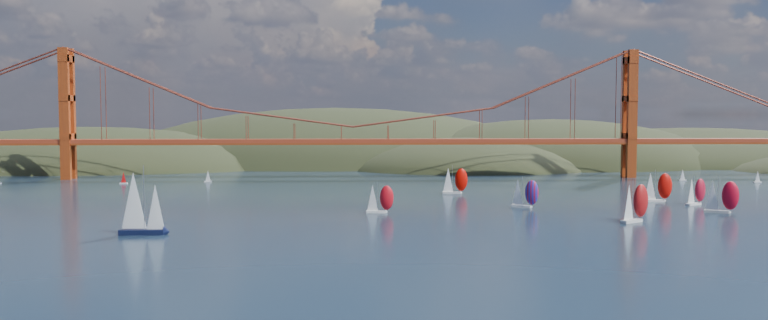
{
  "coord_description": "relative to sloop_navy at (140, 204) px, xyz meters",
  "views": [
    {
      "loc": [
        -0.49,
        -140.04,
        27.34
      ],
      "look_at": [
        9.4,
        90.0,
        13.24
      ],
      "focal_mm": 35.0,
      "sensor_mm": 36.0,
      "label": 1
    }
  ],
  "objects": [
    {
      "name": "ground",
      "position": [
        48.63,
        -30.98,
        -6.99
      ],
      "size": [
        1200.0,
        1200.0,
        0.0
      ],
      "primitive_type": "plane",
      "color": "black",
      "rests_on": "ground"
    },
    {
      "name": "headlands",
      "position": [
        93.58,
        247.31,
        -19.44
      ],
      "size": [
        725.0,
        225.0,
        96.0
      ],
      "color": "black",
      "rests_on": "ground"
    },
    {
      "name": "bridge",
      "position": [
        46.89,
        149.02,
        25.25
      ],
      "size": [
        552.0,
        12.0,
        55.0
      ],
      "color": "#9A341B",
      "rests_on": "ground"
    },
    {
      "name": "sloop_navy",
      "position": [
        0.0,
        0.0,
        0.0
      ],
      "size": [
        10.15,
        5.72,
        15.82
      ],
      "rotation": [
        0.0,
        0.0,
        -0.01
      ],
      "color": "black",
      "rests_on": "ground"
    },
    {
      "name": "racer_0",
      "position": [
        55.67,
        34.64,
        -2.87
      ],
      "size": [
        7.69,
        3.48,
        8.71
      ],
      "rotation": [
        0.0,
        0.0,
        -0.11
      ],
      "color": "white",
      "rests_on": "ground"
    },
    {
      "name": "racer_1",
      "position": [
        119.65,
        14.24,
        -1.87
      ],
      "size": [
        9.44,
        7.77,
        10.83
      ],
      "rotation": [
        0.0,
        0.0,
        0.58
      ],
      "color": "white",
      "rests_on": "ground"
    },
    {
      "name": "racer_2",
      "position": [
        150.09,
        30.37,
        -2.18
      ],
      "size": [
        9.05,
        6.55,
        10.17
      ],
      "rotation": [
        0.0,
        0.0,
        -0.45
      ],
      "color": "silver",
      "rests_on": "ground"
    },
    {
      "name": "racer_3",
      "position": [
        143.3,
        57.16,
        -2.17
      ],
      "size": [
        8.86,
        3.61,
        10.19
      ],
      "rotation": [
        0.0,
        0.0,
        -0.03
      ],
      "color": "white",
      "rests_on": "ground"
    },
    {
      "name": "racer_4",
      "position": [
        151.62,
        48.83,
        -2.75
      ],
      "size": [
        7.93,
        6.04,
        8.96
      ],
      "rotation": [
        0.0,
        0.0,
        0.5
      ],
      "color": "white",
      "rests_on": "ground"
    },
    {
      "name": "racer_5",
      "position": [
        83.29,
        83.41,
        -2.27
      ],
      "size": [
        8.7,
        3.56,
        9.99
      ],
      "rotation": [
        0.0,
        0.0,
        -0.03
      ],
      "color": "silver",
      "rests_on": "ground"
    },
    {
      "name": "racer_rwb",
      "position": [
        98.58,
        44.75,
        -2.6
      ],
      "size": [
        8.25,
        6.05,
        9.28
      ],
      "rotation": [
        0.0,
        0.0,
        -0.46
      ],
      "color": "white",
      "rests_on": "ground"
    },
    {
      "name": "distant_boat_2",
      "position": [
        -41.66,
        125.81,
        -4.58
      ],
      "size": [
        3.0,
        2.0,
        4.7
      ],
      "color": "silver",
      "rests_on": "ground"
    },
    {
      "name": "distant_boat_3",
      "position": [
        -9.94,
        132.13,
        -4.58
      ],
      "size": [
        3.0,
        2.0,
        4.7
      ],
      "color": "silver",
      "rests_on": "ground"
    },
    {
      "name": "distant_boat_4",
      "position": [
        184.13,
        129.86,
        -4.58
      ],
      "size": [
        3.0,
        2.0,
        4.7
      ],
      "color": "silver",
      "rests_on": "ground"
    },
    {
      "name": "distant_boat_5",
      "position": [
        209.97,
        119.49,
        -4.58
      ],
      "size": [
        3.0,
        2.0,
        4.7
      ],
      "color": "silver",
      "rests_on": "ground"
    }
  ]
}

